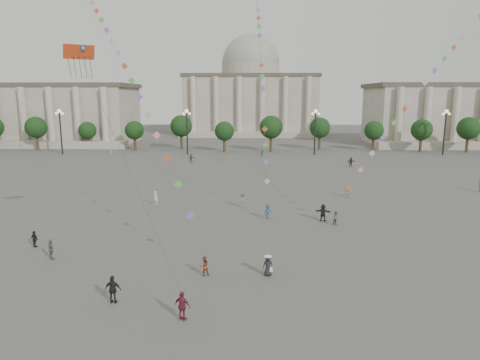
{
  "coord_description": "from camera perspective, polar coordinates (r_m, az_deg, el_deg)",
  "views": [
    {
      "loc": [
        -0.27,
        -30.41,
        13.59
      ],
      "look_at": [
        -1.22,
        12.0,
        5.26
      ],
      "focal_mm": 32.0,
      "sensor_mm": 36.0,
      "label": 1
    }
  ],
  "objects": [
    {
      "name": "person_crowd_10",
      "position": [
        102.41,
        -16.79,
        3.42
      ],
      "size": [
        0.54,
        0.64,
        1.47
      ],
      "primitive_type": "imported",
      "rotation": [
        0.0,
        0.0,
        1.99
      ],
      "color": "silver",
      "rests_on": "ground"
    },
    {
      "name": "lamp_post_mid_west",
      "position": [
        101.68,
        -7.1,
        7.5
      ],
      "size": [
        2.0,
        0.9,
        10.65
      ],
      "color": "#262628",
      "rests_on": "ground"
    },
    {
      "name": "lamp_post_mid_east",
      "position": [
        101.76,
        10.0,
        7.42
      ],
      "size": [
        2.0,
        0.9,
        10.65
      ],
      "color": "#262628",
      "rests_on": "ground"
    },
    {
      "name": "tourist_0",
      "position": [
        27.58,
        -7.69,
        -16.31
      ],
      "size": [
        1.19,
        0.84,
        1.88
      ],
      "primitive_type": "imported",
      "rotation": [
        0.0,
        0.0,
        2.75
      ],
      "color": "maroon",
      "rests_on": "ground"
    },
    {
      "name": "tourist_3",
      "position": [
        39.84,
        -23.88,
        -8.46
      ],
      "size": [
        1.03,
        1.08,
        1.8
      ],
      "primitive_type": "imported",
      "rotation": [
        0.0,
        0.0,
        2.29
      ],
      "color": "slate",
      "rests_on": "ground"
    },
    {
      "name": "person_crowd_6",
      "position": [
        53.19,
        0.32,
        -2.68
      ],
      "size": [
        1.33,
        0.99,
        1.83
      ],
      "primitive_type": "imported",
      "rotation": [
        0.0,
        0.0,
        0.29
      ],
      "color": "slate",
      "rests_on": "ground"
    },
    {
      "name": "tree_row",
      "position": [
        108.72,
        1.44,
        6.78
      ],
      "size": [
        137.12,
        5.12,
        8.0
      ],
      "color": "#36291B",
      "rests_on": "ground"
    },
    {
      "name": "person_crowd_12",
      "position": [
        89.71,
        -6.53,
        2.92
      ],
      "size": [
        1.77,
        1.3,
        1.85
      ],
      "primitive_type": "imported",
      "rotation": [
        0.0,
        0.0,
        2.64
      ],
      "color": "#58585C",
      "rests_on": "ground"
    },
    {
      "name": "kite_flyer_1",
      "position": [
        48.32,
        3.73,
        -4.19
      ],
      "size": [
        1.27,
        1.2,
        1.73
      ],
      "primitive_type": "imported",
      "rotation": [
        0.0,
        0.0,
        0.68
      ],
      "color": "#2C4965",
      "rests_on": "ground"
    },
    {
      "name": "lamp_post_far_west",
      "position": [
        110.1,
        -22.86,
        6.99
      ],
      "size": [
        2.0,
        0.9,
        10.65
      ],
      "color": "#262628",
      "rests_on": "ground"
    },
    {
      "name": "kite_flyer_0",
      "position": [
        33.66,
        -4.8,
        -11.33
      ],
      "size": [
        0.92,
        0.84,
        1.53
      ],
      "primitive_type": "imported",
      "rotation": [
        0.0,
        0.0,
        3.58
      ],
      "color": "brown",
      "rests_on": "ground"
    },
    {
      "name": "ground",
      "position": [
        33.31,
        1.68,
        -12.98
      ],
      "size": [
        360.0,
        360.0,
        0.0
      ],
      "primitive_type": "plane",
      "color": "#4E4B49",
      "rests_on": "ground"
    },
    {
      "name": "person_crowd_3",
      "position": [
        48.31,
        11.02,
        -4.27
      ],
      "size": [
        1.85,
        1.01,
        1.9
      ],
      "primitive_type": "imported",
      "rotation": [
        0.0,
        0.0,
        2.87
      ],
      "color": "black",
      "rests_on": "ground"
    },
    {
      "name": "person_crowd_0",
      "position": [
        99.29,
        2.94,
        3.65
      ],
      "size": [
        0.84,
        0.89,
        1.48
      ],
      "primitive_type": "imported",
      "rotation": [
        0.0,
        0.0,
        0.86
      ],
      "color": "navy",
      "rests_on": "ground"
    },
    {
      "name": "kite_train_east",
      "position": [
        64.51,
        29.33,
        17.96
      ],
      "size": [
        37.0,
        23.83,
        59.08
      ],
      "color": "#3F3F3F",
      "rests_on": "ground"
    },
    {
      "name": "lamp_post_far_east",
      "position": [
        110.32,
        25.71,
        6.77
      ],
      "size": [
        2.0,
        0.9,
        10.65
      ],
      "color": "#262628",
      "rests_on": "ground"
    },
    {
      "name": "person_crowd_4",
      "position": [
        92.0,
        -2.34,
        3.07
      ],
      "size": [
        1.42,
        1.08,
        1.5
      ],
      "primitive_type": "imported",
      "rotation": [
        0.0,
        0.0,
        3.67
      ],
      "color": "beige",
      "rests_on": "ground"
    },
    {
      "name": "kite_flyer_2",
      "position": [
        47.07,
        12.71,
        -4.97
      ],
      "size": [
        0.96,
        0.91,
        1.56
      ],
      "primitive_type": "imported",
      "rotation": [
        0.0,
        0.0,
        0.58
      ],
      "color": "slate",
      "rests_on": "ground"
    },
    {
      "name": "person_crowd_9",
      "position": [
        86.89,
        14.57,
        2.35
      ],
      "size": [
        1.76,
        0.96,
        1.81
      ],
      "primitive_type": "imported",
      "rotation": [
        0.0,
        0.0,
        0.27
      ],
      "color": "black",
      "rests_on": "ground"
    },
    {
      "name": "dragon_kite",
      "position": [
        34.6,
        -20.47,
        14.34
      ],
      "size": [
        5.32,
        4.85,
        19.17
      ],
      "color": "red",
      "rests_on": "ground"
    },
    {
      "name": "person_crowd_7",
      "position": [
        60.25,
        14.3,
        -1.47
      ],
      "size": [
        1.63,
        1.0,
        1.67
      ],
      "primitive_type": "imported",
      "rotation": [
        0.0,
        0.0,
        2.79
      ],
      "color": "beige",
      "rests_on": "ground"
    },
    {
      "name": "hall_central",
      "position": [
        159.63,
        1.41,
        11.33
      ],
      "size": [
        48.3,
        34.3,
        35.5
      ],
      "color": "gray",
      "rests_on": "ground"
    },
    {
      "name": "kite_train_west",
      "position": [
        63.61,
        -18.52,
        19.94
      ],
      "size": [
        32.02,
        52.94,
        75.58
      ],
      "color": "#3F3F3F",
      "rests_on": "ground"
    },
    {
      "name": "kite_train_mid",
      "position": [
        71.68,
        2.36,
        22.01
      ],
      "size": [
        2.52,
        44.98,
        65.53
      ],
      "color": "#3F3F3F",
      "rests_on": "ground"
    },
    {
      "name": "tourist_4",
      "position": [
        30.54,
        -16.58,
        -13.82
      ],
      "size": [
        1.16,
        0.55,
        1.92
      ],
      "primitive_type": "imported",
      "rotation": [
        0.0,
        0.0,
        3.06
      ],
      "color": "black",
      "rests_on": "ground"
    },
    {
      "name": "person_crowd_13",
      "position": [
        55.5,
        -11.18,
        -2.34
      ],
      "size": [
        0.77,
        0.68,
        1.79
      ],
      "primitive_type": "imported",
      "rotation": [
        0.0,
        0.0,
        2.67
      ],
      "color": "white",
      "rests_on": "ground"
    },
    {
      "name": "hat_person",
      "position": [
        33.51,
        3.74,
        -11.25
      ],
      "size": [
        0.87,
        0.65,
        1.69
      ],
      "color": "black",
      "rests_on": "ground"
    },
    {
      "name": "tourist_1",
      "position": [
        43.63,
        -25.7,
        -7.11
      ],
      "size": [
        0.98,
        0.77,
        1.56
      ],
      "primitive_type": "imported",
      "rotation": [
        0.0,
        0.0,
        2.64
      ],
      "color": "black",
      "rests_on": "ground"
    }
  ]
}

